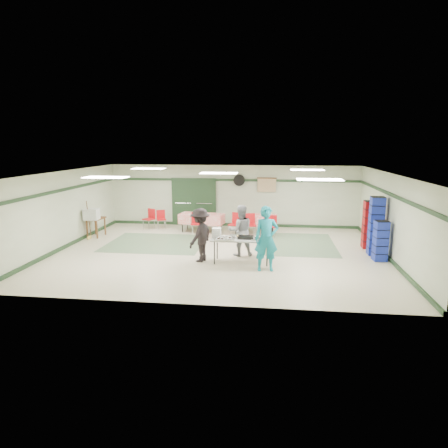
# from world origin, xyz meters

# --- Properties ---
(floor) EXTENTS (11.00, 11.00, 0.00)m
(floor) POSITION_xyz_m (0.00, 0.00, 0.00)
(floor) COLOR beige
(floor) RESTS_ON ground
(ceiling) EXTENTS (11.00, 11.00, 0.00)m
(ceiling) POSITION_xyz_m (0.00, 0.00, 2.70)
(ceiling) COLOR white
(ceiling) RESTS_ON wall_back
(wall_back) EXTENTS (11.00, 0.00, 11.00)m
(wall_back) POSITION_xyz_m (0.00, 4.50, 1.35)
(wall_back) COLOR beige
(wall_back) RESTS_ON floor
(wall_front) EXTENTS (11.00, 0.00, 11.00)m
(wall_front) POSITION_xyz_m (0.00, -4.50, 1.35)
(wall_front) COLOR beige
(wall_front) RESTS_ON floor
(wall_left) EXTENTS (0.00, 9.00, 9.00)m
(wall_left) POSITION_xyz_m (-5.50, 0.00, 1.35)
(wall_left) COLOR beige
(wall_left) RESTS_ON floor
(wall_right) EXTENTS (0.00, 9.00, 9.00)m
(wall_right) POSITION_xyz_m (5.50, 0.00, 1.35)
(wall_right) COLOR beige
(wall_right) RESTS_ON floor
(trim_back) EXTENTS (11.00, 0.06, 0.10)m
(trim_back) POSITION_xyz_m (0.00, 4.47, 2.05)
(trim_back) COLOR #1D361E
(trim_back) RESTS_ON wall_back
(baseboard_back) EXTENTS (11.00, 0.06, 0.12)m
(baseboard_back) POSITION_xyz_m (0.00, 4.47, 0.06)
(baseboard_back) COLOR #1D361E
(baseboard_back) RESTS_ON floor
(trim_left) EXTENTS (0.06, 9.00, 0.10)m
(trim_left) POSITION_xyz_m (-5.47, 0.00, 2.05)
(trim_left) COLOR #1D361E
(trim_left) RESTS_ON wall_back
(baseboard_left) EXTENTS (0.06, 9.00, 0.12)m
(baseboard_left) POSITION_xyz_m (-5.47, 0.00, 0.06)
(baseboard_left) COLOR #1D361E
(baseboard_left) RESTS_ON floor
(trim_right) EXTENTS (0.06, 9.00, 0.10)m
(trim_right) POSITION_xyz_m (5.47, 0.00, 2.05)
(trim_right) COLOR #1D361E
(trim_right) RESTS_ON wall_back
(baseboard_right) EXTENTS (0.06, 9.00, 0.12)m
(baseboard_right) POSITION_xyz_m (5.47, 0.00, 0.06)
(baseboard_right) COLOR #1D361E
(baseboard_right) RESTS_ON floor
(green_patch_a) EXTENTS (3.50, 3.00, 0.01)m
(green_patch_a) POSITION_xyz_m (-2.50, 1.00, 0.00)
(green_patch_a) COLOR #617C5B
(green_patch_a) RESTS_ON floor
(green_patch_b) EXTENTS (2.50, 3.50, 0.01)m
(green_patch_b) POSITION_xyz_m (2.80, 1.50, 0.00)
(green_patch_b) COLOR #617C5B
(green_patch_b) RESTS_ON floor
(double_door_left) EXTENTS (0.90, 0.06, 2.10)m
(double_door_left) POSITION_xyz_m (-2.20, 4.44, 1.05)
(double_door_left) COLOR gray
(double_door_left) RESTS_ON floor
(double_door_right) EXTENTS (0.90, 0.06, 2.10)m
(double_door_right) POSITION_xyz_m (-1.25, 4.44, 1.05)
(double_door_right) COLOR gray
(double_door_right) RESTS_ON floor
(door_frame) EXTENTS (2.00, 0.03, 2.15)m
(door_frame) POSITION_xyz_m (-1.73, 4.42, 1.05)
(door_frame) COLOR #1D361E
(door_frame) RESTS_ON floor
(wall_fan) EXTENTS (0.50, 0.10, 0.50)m
(wall_fan) POSITION_xyz_m (0.30, 4.44, 2.05)
(wall_fan) COLOR black
(wall_fan) RESTS_ON wall_back
(scroll_banner) EXTENTS (0.80, 0.02, 0.60)m
(scroll_banner) POSITION_xyz_m (1.50, 4.44, 1.85)
(scroll_banner) COLOR tan
(scroll_banner) RESTS_ON wall_back
(serving_table) EXTENTS (1.85, 0.76, 0.76)m
(serving_table) POSITION_xyz_m (0.84, -1.07, 0.72)
(serving_table) COLOR #AFB0AB
(serving_table) RESTS_ON floor
(sheet_tray_right) EXTENTS (0.58, 0.44, 0.02)m
(sheet_tray_right) POSITION_xyz_m (1.42, -1.14, 0.77)
(sheet_tray_right) COLOR silver
(sheet_tray_right) RESTS_ON serving_table
(sheet_tray_mid) EXTENTS (0.62, 0.47, 0.02)m
(sheet_tray_mid) POSITION_xyz_m (0.75, -0.90, 0.77)
(sheet_tray_mid) COLOR silver
(sheet_tray_mid) RESTS_ON serving_table
(sheet_tray_left) EXTENTS (0.60, 0.46, 0.02)m
(sheet_tray_left) POSITION_xyz_m (0.34, -1.23, 0.77)
(sheet_tray_left) COLOR silver
(sheet_tray_left) RESTS_ON serving_table
(baking_pan) EXTENTS (0.47, 0.30, 0.08)m
(baking_pan) POSITION_xyz_m (0.97, -1.05, 0.80)
(baking_pan) COLOR black
(baking_pan) RESTS_ON serving_table
(foam_box_stack) EXTENTS (0.26, 0.24, 0.30)m
(foam_box_stack) POSITION_xyz_m (0.06, -0.98, 0.91)
(foam_box_stack) COLOR white
(foam_box_stack) RESTS_ON serving_table
(volunteer_teal) EXTENTS (0.75, 0.55, 1.89)m
(volunteer_teal) POSITION_xyz_m (1.61, -1.76, 0.95)
(volunteer_teal) COLOR teal
(volunteer_teal) RESTS_ON floor
(volunteer_grey) EXTENTS (0.95, 0.82, 1.68)m
(volunteer_grey) POSITION_xyz_m (0.74, -0.27, 0.84)
(volunteer_grey) COLOR gray
(volunteer_grey) RESTS_ON floor
(volunteer_dark) EXTENTS (0.95, 1.23, 1.68)m
(volunteer_dark) POSITION_xyz_m (-0.45, -1.07, 0.84)
(volunteer_dark) COLOR black
(volunteer_dark) RESTS_ON floor
(dining_table_a) EXTENTS (1.80, 0.87, 0.77)m
(dining_table_a) POSITION_xyz_m (1.06, 3.10, 0.57)
(dining_table_a) COLOR red
(dining_table_a) RESTS_ON floor
(dining_table_b) EXTENTS (1.90, 1.05, 0.77)m
(dining_table_b) POSITION_xyz_m (-1.14, 3.10, 0.57)
(dining_table_b) COLOR red
(dining_table_b) RESTS_ON floor
(chair_a) EXTENTS (0.50, 0.50, 0.91)m
(chair_a) POSITION_xyz_m (0.90, 2.54, 0.56)
(chair_a) COLOR red
(chair_a) RESTS_ON floor
(chair_b) EXTENTS (0.55, 0.55, 0.93)m
(chair_b) POSITION_xyz_m (0.35, 2.53, 0.57)
(chair_b) COLOR red
(chair_b) RESTS_ON floor
(chair_c) EXTENTS (0.45, 0.45, 0.85)m
(chair_c) POSITION_xyz_m (1.74, 2.53, 0.52)
(chair_c) COLOR red
(chair_c) RESTS_ON floor
(chair_d) EXTENTS (0.47, 0.47, 0.91)m
(chair_d) POSITION_xyz_m (-1.25, 2.54, 0.56)
(chair_d) COLOR red
(chair_d) RESTS_ON floor
(chair_loose_a) EXTENTS (0.49, 0.49, 0.80)m
(chair_loose_a) POSITION_xyz_m (-3.02, 3.57, 0.49)
(chair_loose_a) COLOR red
(chair_loose_a) RESTS_ON floor
(chair_loose_b) EXTENTS (0.55, 0.55, 0.88)m
(chair_loose_b) POSITION_xyz_m (-3.45, 3.37, 0.54)
(chair_loose_b) COLOR red
(chair_loose_b) RESTS_ON floor
(crate_stack_blue_a) EXTENTS (0.43, 0.43, 1.28)m
(crate_stack_blue_a) POSITION_xyz_m (5.15, -0.35, 0.64)
(crate_stack_blue_a) COLOR #191E98
(crate_stack_blue_a) RESTS_ON floor
(crate_stack_red) EXTENTS (0.44, 0.44, 1.69)m
(crate_stack_red) POSITION_xyz_m (5.15, 1.19, 0.84)
(crate_stack_red) COLOR maroon
(crate_stack_red) RESTS_ON floor
(crate_stack_blue_b) EXTENTS (0.44, 0.44, 1.95)m
(crate_stack_blue_b) POSITION_xyz_m (5.15, 0.32, 0.97)
(crate_stack_blue_b) COLOR #191E98
(crate_stack_blue_b) RESTS_ON floor
(printer_table) EXTENTS (0.57, 0.83, 0.74)m
(printer_table) POSITION_xyz_m (-5.15, 1.75, 0.63)
(printer_table) COLOR brown
(printer_table) RESTS_ON floor
(office_printer) EXTENTS (0.58, 0.52, 0.42)m
(office_printer) POSITION_xyz_m (-5.15, 1.42, 0.96)
(office_printer) COLOR beige
(office_printer) RESTS_ON printer_table
(broom) EXTENTS (0.07, 0.24, 1.46)m
(broom) POSITION_xyz_m (-5.23, 1.33, 0.76)
(broom) COLOR brown
(broom) RESTS_ON floor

